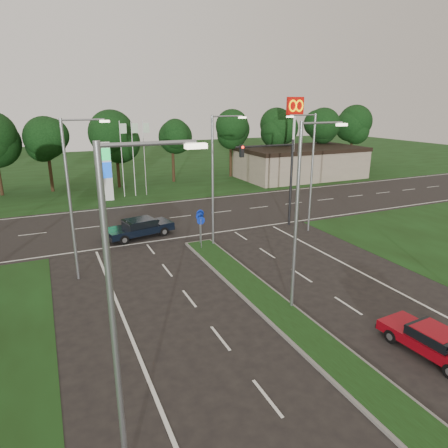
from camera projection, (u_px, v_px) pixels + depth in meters
name	position (u px, v px, depth m)	size (l,w,h in m)	color
ground	(366.00, 388.00, 14.25)	(160.00, 160.00, 0.00)	black
verge_far	(111.00, 168.00, 62.19)	(160.00, 50.00, 0.02)	black
cross_road	(170.00, 218.00, 35.17)	(160.00, 12.00, 0.02)	black
median_kerb	(301.00, 330.00, 17.72)	(2.00, 26.00, 0.12)	slate
commercial_building	(300.00, 163.00, 53.72)	(16.00, 9.00, 4.00)	gray
streetlight_median_near	(300.00, 209.00, 18.40)	(2.53, 0.22, 9.00)	gray
streetlight_median_far	(215.00, 174.00, 27.11)	(2.53, 0.22, 9.00)	gray
streetlight_left_near	(120.00, 308.00, 9.50)	(2.53, 0.22, 9.00)	gray
streetlight_left_far	(73.00, 192.00, 21.70)	(2.53, 0.22, 9.00)	gray
streetlight_right_far	(310.00, 167.00, 30.19)	(2.53, 0.22, 9.00)	gray
traffic_signal	(278.00, 170.00, 31.42)	(5.10, 0.42, 7.00)	black
median_signs	(200.00, 222.00, 28.05)	(1.16, 1.76, 2.38)	gray
gas_pylon	(107.00, 170.00, 40.63)	(5.80, 1.26, 8.00)	silver
mcdonalds_sign	(295.00, 118.00, 46.88)	(2.20, 0.47, 10.40)	silver
treeline_far	(129.00, 128.00, 47.11)	(6.00, 6.00, 9.90)	black
red_sedan	(433.00, 341.00, 16.00)	(2.00, 4.24, 1.13)	maroon
navy_sedan	(139.00, 228.00, 30.06)	(5.33, 3.06, 1.38)	black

